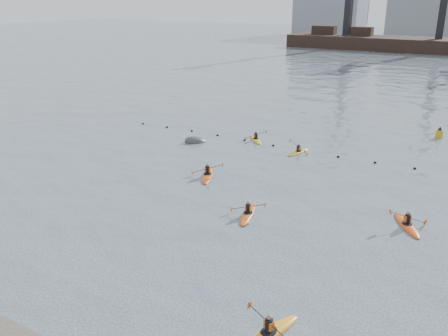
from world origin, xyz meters
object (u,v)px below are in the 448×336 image
at_px(kayaker_4, 407,225).
at_px(kayaker_5, 256,139).
at_px(kayaker_0, 248,214).
at_px(mooring_buoy, 196,142).
at_px(kayaker_1, 269,333).
at_px(nav_buoy, 439,134).
at_px(kayaker_2, 208,175).
at_px(kayaker_3, 298,152).

distance_m(kayaker_4, kayaker_5, 19.07).
height_order(kayaker_0, mooring_buoy, kayaker_0).
relative_size(kayaker_0, kayaker_1, 0.96).
distance_m(kayaker_1, nav_buoy, 33.43).
xyz_separation_m(kayaker_2, kayaker_4, (14.34, -0.99, -0.01)).
xyz_separation_m(kayaker_4, mooring_buoy, (-19.98, 7.88, -0.10)).
distance_m(kayaker_1, kayaker_5, 26.91).
distance_m(kayaker_5, nav_buoy, 17.42).
bearing_deg(kayaker_3, mooring_buoy, -155.72).
bearing_deg(mooring_buoy, kayaker_2, -50.66).
relative_size(kayaker_0, mooring_buoy, 1.63).
xyz_separation_m(kayaker_1, nav_buoy, (1.96, 33.37, 0.27)).
bearing_deg(kayaker_3, kayaker_2, -99.62).
bearing_deg(kayaker_1, mooring_buoy, 147.53).
bearing_deg(kayaker_3, kayaker_0, -67.88).
xyz_separation_m(kayaker_0, kayaker_3, (-1.98, 13.03, -0.01)).
bearing_deg(kayaker_5, kayaker_2, -125.33).
height_order(kayaker_2, kayaker_4, kayaker_2).
height_order(kayaker_1, nav_buoy, nav_buoy).
height_order(kayaker_4, kayaker_5, kayaker_4).
bearing_deg(kayaker_3, kayaker_4, -28.79).
distance_m(kayaker_1, kayaker_2, 17.80).
relative_size(kayaker_3, kayaker_5, 1.09).
relative_size(kayaker_0, nav_buoy, 2.71).
distance_m(kayaker_2, kayaker_4, 14.37).
bearing_deg(kayaker_5, kayaker_1, -103.80).
relative_size(kayaker_0, kayaker_5, 1.24).
xyz_separation_m(kayaker_1, kayaker_5, (-12.58, 23.79, -0.01)).
distance_m(kayaker_4, mooring_buoy, 21.48).
distance_m(kayaker_3, kayaker_4, 14.37).
bearing_deg(kayaker_4, nav_buoy, -120.18).
xyz_separation_m(kayaker_2, nav_buoy, (13.41, 19.75, 0.27)).
distance_m(kayaker_2, kayaker_3, 9.43).
xyz_separation_m(kayaker_1, mooring_buoy, (-17.10, 20.51, -0.11)).
xyz_separation_m(kayaker_0, kayaker_1, (5.77, -9.26, 0.00)).
relative_size(kayaker_4, kayaker_5, 1.19).
height_order(kayaker_5, mooring_buoy, kayaker_5).
relative_size(kayaker_2, nav_buoy, 2.83).
relative_size(kayaker_1, nav_buoy, 2.81).
bearing_deg(nav_buoy, kayaker_5, -146.63).
relative_size(kayaker_5, mooring_buoy, 1.31).
height_order(kayaker_1, kayaker_2, kayaker_2).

